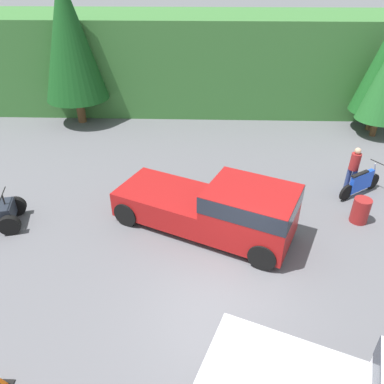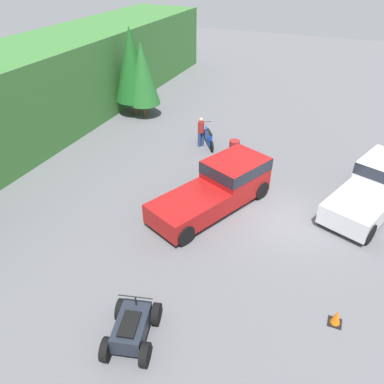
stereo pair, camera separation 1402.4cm
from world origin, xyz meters
The scene contains 7 objects.
ground_plane centered at (0.00, 0.00, 0.00)m, with size 80.00×80.00×0.00m, color #5B5B60.
hillside_backdrop centered at (0.00, 16.00, 2.52)m, with size 44.00×6.00×5.04m.
tree_left centered at (-7.19, 12.48, 4.32)m, with size 3.23×3.23×7.34m.
pickup_truck_red centered at (0.05, 2.95, 1.00)m, with size 6.13×4.27×1.90m.
dirt_bike centered at (5.40, 5.51, 0.48)m, with size 1.86×1.31×1.18m.
rider_person centered at (5.15, 5.88, 0.95)m, with size 0.51×0.51×1.75m.
steel_barrel centered at (4.80, 3.76, 0.44)m, with size 0.58×0.58×0.88m.
Camera 1 is at (-0.53, -6.74, 7.67)m, focal length 35.00 mm.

